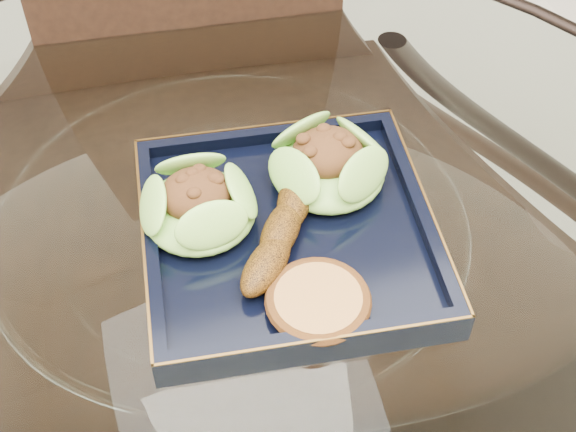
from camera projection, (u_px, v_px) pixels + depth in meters
name	position (u px, v px, depth m)	size (l,w,h in m)	color
dining_table	(241.00, 353.00, 0.88)	(1.13, 1.13, 0.77)	white
dining_chair	(216.00, 210.00, 1.11)	(0.45, 0.45, 0.95)	black
navy_plate	(288.00, 237.00, 0.76)	(0.27, 0.27, 0.02)	black
lettuce_wrap_left	(198.00, 207.00, 0.75)	(0.11, 0.11, 0.04)	#60A730
lettuce_wrap_right	(328.00, 167.00, 0.78)	(0.11, 0.11, 0.04)	#59902A
roasted_plantain	(281.00, 231.00, 0.73)	(0.15, 0.03, 0.03)	#5F370A
crumb_patty	(318.00, 302.00, 0.69)	(0.08, 0.08, 0.02)	#B8733D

